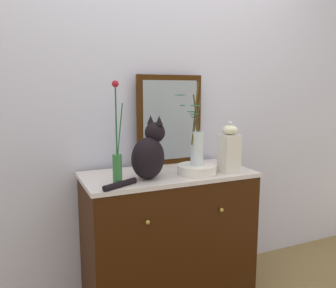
{
  "coord_description": "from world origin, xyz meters",
  "views": [
    {
      "loc": [
        -0.84,
        -1.89,
        1.39
      ],
      "look_at": [
        0.0,
        0.0,
        1.05
      ],
      "focal_mm": 36.5,
      "sensor_mm": 36.0,
      "label": 1
    }
  ],
  "objects": [
    {
      "name": "wall_back",
      "position": [
        0.0,
        0.33,
        1.3
      ],
      "size": [
        4.4,
        0.08,
        2.6
      ],
      "primitive_type": "cube",
      "color": "silver",
      "rests_on": "ground_plane"
    },
    {
      "name": "sideboard",
      "position": [
        0.0,
        -0.0,
        0.44
      ],
      "size": [
        1.06,
        0.52,
        0.87
      ],
      "color": "#311505",
      "rests_on": "ground_plane"
    },
    {
      "name": "mirror_leaning",
      "position": [
        0.11,
        0.23,
        1.18
      ],
      "size": [
        0.47,
        0.03,
        0.61
      ],
      "color": "#371B05",
      "rests_on": "sideboard"
    },
    {
      "name": "cat_sitting",
      "position": [
        -0.16,
        -0.09,
        1.02
      ],
      "size": [
        0.43,
        0.28,
        0.36
      ],
      "color": "black",
      "rests_on": "sideboard"
    },
    {
      "name": "vase_slim_green",
      "position": [
        -0.37,
        -0.16,
        1.02
      ],
      "size": [
        0.06,
        0.05,
        0.56
      ],
      "color": "#2E6C35",
      "rests_on": "sideboard"
    },
    {
      "name": "bowl_porcelain",
      "position": [
        0.15,
        -0.1,
        0.9
      ],
      "size": [
        0.24,
        0.24,
        0.06
      ],
      "primitive_type": "cylinder",
      "color": "white",
      "rests_on": "sideboard"
    },
    {
      "name": "vase_glass_clear",
      "position": [
        0.15,
        -0.1,
        1.06
      ],
      "size": [
        0.15,
        0.2,
        0.5
      ],
      "color": "silver",
      "rests_on": "bowl_porcelain"
    },
    {
      "name": "jar_lidded_porcelain",
      "position": [
        0.35,
        -0.14,
        1.02
      ],
      "size": [
        0.11,
        0.11,
        0.32
      ],
      "color": "silver",
      "rests_on": "sideboard"
    },
    {
      "name": "candle_pillar",
      "position": [
        0.42,
        0.04,
        0.92
      ],
      "size": [
        0.06,
        0.06,
        0.1
      ],
      "color": "beige",
      "rests_on": "sideboard"
    }
  ]
}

